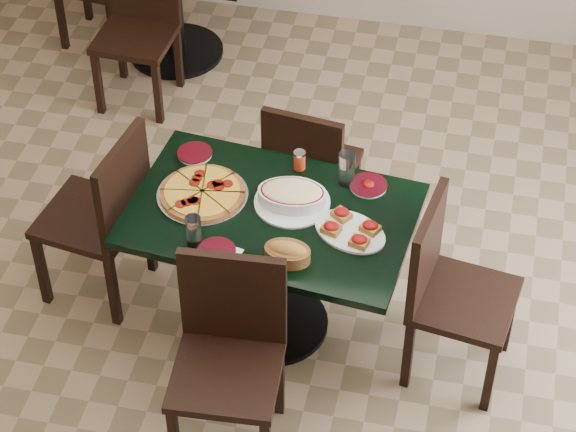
% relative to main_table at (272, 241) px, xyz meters
% --- Properties ---
extents(floor, '(5.50, 5.50, 0.00)m').
position_rel_main_table_xyz_m(floor, '(-0.03, -0.02, -0.57)').
color(floor, '#8A6E4F').
rests_on(floor, ground).
extents(main_table, '(1.33, 0.93, 0.75)m').
position_rel_main_table_xyz_m(main_table, '(0.00, 0.00, 0.00)').
color(main_table, black).
rests_on(main_table, floor).
extents(chair_far, '(0.46, 0.46, 0.87)m').
position_rel_main_table_xyz_m(chair_far, '(0.04, 0.64, -0.08)').
color(chair_far, black).
rests_on(chair_far, floor).
extents(chair_near, '(0.48, 0.48, 0.96)m').
position_rel_main_table_xyz_m(chair_near, '(-0.04, -0.61, -0.03)').
color(chair_near, black).
rests_on(chair_near, floor).
extents(chair_right, '(0.50, 0.50, 0.94)m').
position_rel_main_table_xyz_m(chair_right, '(0.81, -0.06, -0.04)').
color(chair_right, black).
rests_on(chair_right, floor).
extents(chair_left, '(0.51, 0.51, 0.96)m').
position_rel_main_table_xyz_m(chair_left, '(-0.82, 0.07, -0.03)').
color(chair_left, black).
rests_on(chair_left, floor).
extents(back_chair_near, '(0.45, 0.45, 0.92)m').
position_rel_main_table_xyz_m(back_chair_near, '(-1.17, 1.69, -0.05)').
color(back_chair_near, black).
rests_on(back_chair_near, floor).
extents(pepperoni_pizza, '(0.41, 0.41, 0.04)m').
position_rel_main_table_xyz_m(pepperoni_pizza, '(-0.33, 0.04, 0.20)').
color(pepperoni_pizza, '#B6B5BC').
rests_on(pepperoni_pizza, main_table).
extents(lasagna_casserole, '(0.34, 0.34, 0.09)m').
position_rel_main_table_xyz_m(lasagna_casserole, '(0.08, 0.08, 0.23)').
color(lasagna_casserole, silver).
rests_on(lasagna_casserole, main_table).
extents(bread_basket, '(0.21, 0.15, 0.09)m').
position_rel_main_table_xyz_m(bread_basket, '(0.13, -0.27, 0.22)').
color(bread_basket, brown).
rests_on(bread_basket, main_table).
extents(bruschetta_platter, '(0.40, 0.35, 0.05)m').
position_rel_main_table_xyz_m(bruschetta_platter, '(0.36, -0.06, 0.21)').
color(bruschetta_platter, silver).
rests_on(bruschetta_platter, main_table).
extents(side_plate_near, '(0.17, 0.17, 0.02)m').
position_rel_main_table_xyz_m(side_plate_near, '(-0.17, -0.30, 0.19)').
color(side_plate_near, silver).
rests_on(side_plate_near, main_table).
extents(side_plate_far_r, '(0.17, 0.17, 0.03)m').
position_rel_main_table_xyz_m(side_plate_far_r, '(0.39, 0.26, 0.19)').
color(side_plate_far_r, silver).
rests_on(side_plate_far_r, main_table).
extents(side_plate_far_l, '(0.16, 0.16, 0.02)m').
position_rel_main_table_xyz_m(side_plate_far_l, '(-0.44, 0.31, 0.19)').
color(side_plate_far_l, silver).
rests_on(side_plate_far_l, main_table).
extents(napkin_setting, '(0.16, 0.16, 0.01)m').
position_rel_main_table_xyz_m(napkin_setting, '(-0.14, -0.31, 0.18)').
color(napkin_setting, white).
rests_on(napkin_setting, main_table).
extents(water_glass_a, '(0.08, 0.08, 0.16)m').
position_rel_main_table_xyz_m(water_glass_a, '(0.29, 0.27, 0.26)').
color(water_glass_a, silver).
rests_on(water_glass_a, main_table).
extents(water_glass_b, '(0.07, 0.07, 0.15)m').
position_rel_main_table_xyz_m(water_glass_b, '(-0.28, -0.26, 0.26)').
color(water_glass_b, silver).
rests_on(water_glass_b, main_table).
extents(pepper_shaker, '(0.06, 0.06, 0.10)m').
position_rel_main_table_xyz_m(pepper_shaker, '(0.06, 0.32, 0.23)').
color(pepper_shaker, '#B93213').
rests_on(pepper_shaker, main_table).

